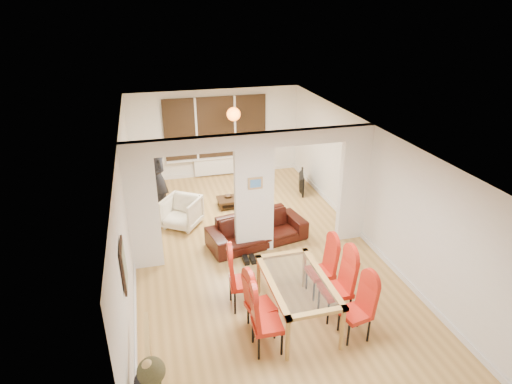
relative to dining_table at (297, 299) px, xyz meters
name	(u,v)px	position (x,y,z in m)	size (l,w,h in m)	color
floor	(254,250)	(-0.13, 2.28, -0.40)	(5.00, 9.00, 0.01)	#B58A49
room_walls	(254,195)	(-0.13, 2.28, 0.90)	(5.00, 9.00, 2.60)	silver
divider_wall	(254,195)	(-0.13, 2.28, 0.90)	(5.00, 0.18, 2.60)	white
bay_window_blinds	(216,128)	(-0.13, 6.72, 1.10)	(3.00, 0.08, 1.80)	black
radiator	(218,166)	(-0.13, 6.68, -0.10)	(1.40, 0.08, 0.50)	white
pendant_light	(234,114)	(0.17, 5.58, 1.75)	(0.36, 0.36, 0.36)	orange
stair_newel	(150,363)	(-2.38, -0.92, 0.15)	(0.40, 1.20, 1.10)	tan
wall_poster	(124,265)	(-2.60, -0.12, 1.20)	(0.04, 0.52, 0.67)	gray
pillar_photo	(255,183)	(-0.13, 2.19, 1.20)	(0.30, 0.03, 0.25)	#4C8CD8
dining_table	(297,299)	(0.00, 0.00, 0.00)	(0.97, 1.72, 0.81)	#B08441
dining_chair_la	(267,320)	(-0.66, -0.51, 0.14)	(0.44, 0.44, 1.09)	red
dining_chair_lb	(261,303)	(-0.64, -0.07, 0.12)	(0.42, 0.42, 1.04)	red
dining_chair_lc	(243,278)	(-0.77, 0.58, 0.16)	(0.45, 0.45, 1.13)	red
dining_chair_ra	(355,309)	(0.74, -0.60, 0.13)	(0.42, 0.42, 1.06)	red
dining_chair_rb	(336,286)	(0.66, -0.05, 0.18)	(0.47, 0.47, 1.17)	red
dining_chair_rc	(320,269)	(0.64, 0.54, 0.14)	(0.43, 0.43, 1.08)	red
sofa	(257,230)	(0.01, 2.58, -0.09)	(2.16, 0.84, 0.63)	black
armchair	(182,212)	(-1.50, 3.76, -0.04)	(0.78, 0.80, 0.73)	beige
person	(157,177)	(-1.97, 4.67, 0.53)	(0.45, 0.68, 1.87)	black
television	(299,182)	(1.87, 4.98, -0.13)	(0.12, 0.94, 0.54)	black
coffee_table	(237,202)	(-0.01, 4.49, -0.29)	(1.02, 0.51, 0.23)	#332011
bottle	(236,194)	(-0.06, 4.44, -0.04)	(0.07, 0.07, 0.26)	#143F19
bowl	(228,196)	(-0.23, 4.58, -0.15)	(0.20, 0.20, 0.05)	#332011
shoes	(249,260)	(-0.34, 1.87, -0.35)	(0.24, 0.27, 0.10)	black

